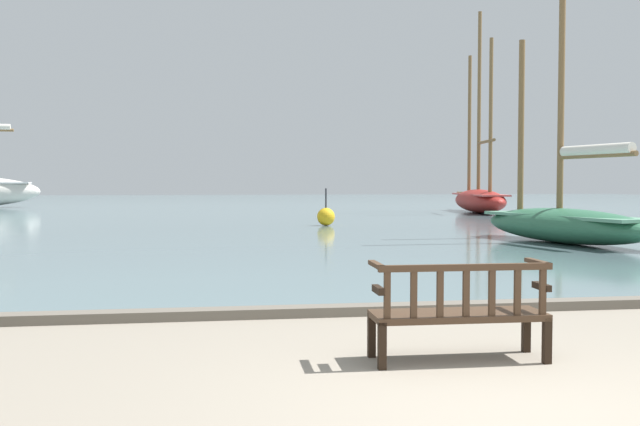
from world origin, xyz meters
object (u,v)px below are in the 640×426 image
Objects in this scene: sailboat_nearest_starboard at (563,220)px; channel_buoy at (326,217)px; park_bench at (459,311)px; sailboat_far_port at (479,197)px.

channel_buoy is at bearing 121.42° from sailboat_nearest_starboard.
sailboat_nearest_starboard is 5.44× the size of channel_buoy.
park_bench is at bearing -121.36° from sailboat_nearest_starboard.
sailboat_far_port is at bearing 75.53° from sailboat_nearest_starboard.
sailboat_far_port reaches higher than park_bench.
park_bench is 1.19× the size of channel_buoy.
park_bench is at bearing -111.40° from sailboat_far_port.
sailboat_far_port reaches higher than sailboat_nearest_starboard.
sailboat_nearest_starboard is (-4.60, -17.83, -0.22)m from sailboat_far_port.
sailboat_far_port is (11.30, 28.82, 0.43)m from park_bench.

